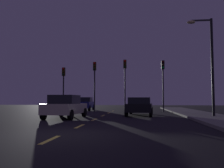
{
  "coord_description": "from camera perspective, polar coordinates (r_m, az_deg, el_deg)",
  "views": [
    {
      "loc": [
        2.71,
        -8.43,
        1.24
      ],
      "look_at": [
        0.41,
        13.0,
        2.67
      ],
      "focal_mm": 38.17,
      "sensor_mm": 36.0,
      "label": 1
    }
  ],
  "objects": [
    {
      "name": "lane_stripe_third",
      "position": [
        15.12,
        -4.26,
        -8.47
      ],
      "size": [
        0.16,
        1.6,
        0.01
      ],
      "primitive_type": "cube",
      "color": "#EACC4C",
      "rests_on": "ground_plane"
    },
    {
      "name": "traffic_signal_center_right",
      "position": [
        24.81,
        3.12,
        2.05
      ],
      "size": [
        0.32,
        0.38,
        5.42
      ],
      "color": "#4C4C51",
      "rests_on": "ground_plane"
    },
    {
      "name": "lane_stripe_second",
      "position": [
        11.42,
        -7.74,
        -9.98
      ],
      "size": [
        0.16,
        1.6,
        0.01
      ],
      "primitive_type": "cube",
      "color": "#EACC4C",
      "rests_on": "ground_plane"
    },
    {
      "name": "ground_plane",
      "position": [
        15.71,
        -3.86,
        -8.31
      ],
      "size": [
        80.0,
        80.0,
        0.0
      ],
      "primitive_type": "plane",
      "color": "black"
    },
    {
      "name": "traffic_signal_center_left",
      "position": [
        25.16,
        -4.2,
        1.71
      ],
      "size": [
        0.32,
        0.38,
        5.23
      ],
      "color": "#2D2D30",
      "rests_on": "ground_plane"
    },
    {
      "name": "lane_stripe_sixth",
      "position": [
        26.4,
        0.22,
        -6.48
      ],
      "size": [
        0.16,
        1.6,
        0.01
      ],
      "primitive_type": "cube",
      "color": "#EACC4C",
      "rests_on": "ground_plane"
    },
    {
      "name": "sidewalk_curb_right",
      "position": [
        16.2,
        23.53,
        -7.61
      ],
      "size": [
        3.0,
        40.0,
        0.15
      ],
      "primitive_type": "cube",
      "color": "gray",
      "rests_on": "ground_plane"
    },
    {
      "name": "traffic_signal_far_left",
      "position": [
        25.95,
        -11.55,
        0.84
      ],
      "size": [
        0.32,
        0.38,
        4.69
      ],
      "color": "#2D2D30",
      "rests_on": "ground_plane"
    },
    {
      "name": "street_lamp_right",
      "position": [
        17.63,
        22.06,
        5.9
      ],
      "size": [
        1.72,
        0.36,
        6.83
      ],
      "color": "black",
      "rests_on": "ground_plane"
    },
    {
      "name": "car_oncoming_far",
      "position": [
        28.26,
        -6.54,
        -4.71
      ],
      "size": [
        1.88,
        3.87,
        1.53
      ],
      "color": "navy",
      "rests_on": "ground_plane"
    },
    {
      "name": "lane_stripe_nearest",
      "position": [
        7.82,
        -14.59,
        -12.78
      ],
      "size": [
        0.16,
        1.6,
        0.01
      ],
      "primitive_type": "cube",
      "color": "#EACC4C",
      "rests_on": "ground_plane"
    },
    {
      "name": "car_stopped_ahead",
      "position": [
        19.08,
        6.68,
        -5.28
      ],
      "size": [
        2.27,
        4.55,
        1.42
      ],
      "color": "black",
      "rests_on": "ground_plane"
    },
    {
      "name": "lane_stripe_fifth",
      "position": [
        22.62,
        -0.77,
        -6.93
      ],
      "size": [
        0.16,
        1.6,
        0.01
      ],
      "primitive_type": "cube",
      "color": "#EACC4C",
      "rests_on": "ground_plane"
    },
    {
      "name": "traffic_signal_far_right",
      "position": [
        24.9,
        12.13,
        1.9
      ],
      "size": [
        0.32,
        0.38,
        5.27
      ],
      "color": "#2D2D30",
      "rests_on": "ground_plane"
    },
    {
      "name": "lane_stripe_fourth",
      "position": [
        18.86,
        -2.16,
        -7.55
      ],
      "size": [
        0.16,
        1.6,
        0.01
      ],
      "primitive_type": "cube",
      "color": "#EACC4C",
      "rests_on": "ground_plane"
    },
    {
      "name": "car_adjacent_lane",
      "position": [
        16.4,
        -11.11,
        -5.32
      ],
      "size": [
        2.18,
        4.19,
        1.56
      ],
      "color": "beige",
      "rests_on": "ground_plane"
    }
  ]
}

